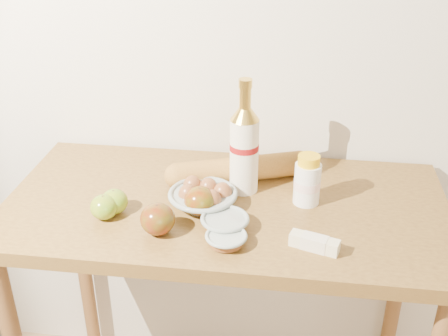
{
  "coord_description": "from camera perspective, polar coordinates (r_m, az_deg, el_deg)",
  "views": [
    {
      "loc": [
        0.17,
        -0.11,
        1.7
      ],
      "look_at": [
        0.0,
        1.15,
        1.02
      ],
      "focal_mm": 45.0,
      "sensor_mm": 36.0,
      "label": 1
    }
  ],
  "objects": [
    {
      "name": "apple_extra",
      "position": [
        1.47,
        -12.09,
        -3.9
      ],
      "size": [
        0.09,
        0.09,
        0.07
      ],
      "rotation": [
        0.0,
        0.0,
        -0.25
      ],
      "color": "#A19E20",
      "rests_on": "table"
    },
    {
      "name": "syrup_bowl",
      "position": [
        1.41,
        0.09,
        -5.56
      ],
      "size": [
        0.15,
        0.15,
        0.04
      ],
      "rotation": [
        0.0,
        0.0,
        -0.27
      ],
      "color": "gray",
      "rests_on": "table"
    },
    {
      "name": "egg_bowl",
      "position": [
        1.5,
        -2.1,
        -2.89
      ],
      "size": [
        0.23,
        0.23,
        0.07
      ],
      "rotation": [
        0.0,
        0.0,
        -0.29
      ],
      "color": "gray",
      "rests_on": "table"
    },
    {
      "name": "apple_yellowgreen",
      "position": [
        1.49,
        -11.08,
        -3.35
      ],
      "size": [
        0.09,
        0.09,
        0.07
      ],
      "rotation": [
        0.0,
        0.0,
        -0.25
      ],
      "color": "#A19E20",
      "rests_on": "table"
    },
    {
      "name": "apple_redgreen_front",
      "position": [
        1.39,
        -6.75,
        -5.17
      ],
      "size": [
        0.11,
        0.11,
        0.08
      ],
      "rotation": [
        0.0,
        0.0,
        -0.25
      ],
      "color": "maroon",
      "rests_on": "table"
    },
    {
      "name": "table",
      "position": [
        1.59,
        0.15,
        -7.24
      ],
      "size": [
        1.2,
        0.6,
        0.9
      ],
      "color": "olive",
      "rests_on": "ground"
    },
    {
      "name": "butter_stick",
      "position": [
        1.36,
        9.16,
        -7.52
      ],
      "size": [
        0.12,
        0.07,
        0.03
      ],
      "rotation": [
        0.0,
        0.0,
        -0.31
      ],
      "color": "beige",
      "rests_on": "table"
    },
    {
      "name": "sugar_bowl",
      "position": [
        1.35,
        0.22,
        -7.22
      ],
      "size": [
        0.11,
        0.11,
        0.03
      ],
      "rotation": [
        0.0,
        0.0,
        0.04
      ],
      "color": "#99A7A0",
      "rests_on": "table"
    },
    {
      "name": "back_wall",
      "position": [
        1.68,
        1.7,
        14.33
      ],
      "size": [
        3.5,
        0.02,
        2.6
      ],
      "primitive_type": "cube",
      "color": "beige",
      "rests_on": "ground"
    },
    {
      "name": "cream_bottle",
      "position": [
        1.51,
        8.46,
        -1.32
      ],
      "size": [
        0.09,
        0.09,
        0.14
      ],
      "rotation": [
        0.0,
        0.0,
        -0.39
      ],
      "color": "white",
      "rests_on": "table"
    },
    {
      "name": "bourbon_bottle",
      "position": [
        1.52,
        2.07,
        2.12
      ],
      "size": [
        0.08,
        0.08,
        0.33
      ],
      "rotation": [
        0.0,
        0.0,
        0.04
      ],
      "color": "#F1E6CC",
      "rests_on": "table"
    },
    {
      "name": "apple_redgreen_right",
      "position": [
        1.46,
        -2.47,
        -3.35
      ],
      "size": [
        0.11,
        0.11,
        0.08
      ],
      "rotation": [
        0.0,
        0.0,
        -0.4
      ],
      "color": "#8F0B07",
      "rests_on": "table"
    },
    {
      "name": "baguette",
      "position": [
        1.61,
        1.6,
        -0.13
      ],
      "size": [
        0.43,
        0.22,
        0.07
      ],
      "rotation": [
        0.0,
        0.0,
        0.35
      ],
      "color": "#C0893A",
      "rests_on": "table"
    }
  ]
}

